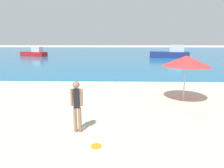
{
  "coord_description": "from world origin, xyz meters",
  "views": [
    {
      "loc": [
        -0.26,
        1.29,
        2.83
      ],
      "look_at": [
        -0.44,
        8.87,
        1.1
      ],
      "focal_mm": 31.28,
      "sensor_mm": 36.0,
      "label": 1
    }
  ],
  "objects_px": {
    "frisbee": "(96,146)",
    "boat_far": "(34,53)",
    "boat_near": "(171,53)",
    "beach_umbrella": "(186,61)",
    "person_standing": "(77,104)"
  },
  "relations": [
    {
      "from": "frisbee",
      "to": "boat_far",
      "type": "bearing_deg",
      "value": 115.36
    },
    {
      "from": "frisbee",
      "to": "boat_near",
      "type": "distance_m",
      "value": 27.46
    },
    {
      "from": "boat_far",
      "to": "beach_umbrella",
      "type": "height_order",
      "value": "beach_umbrella"
    },
    {
      "from": "frisbee",
      "to": "boat_far",
      "type": "relative_size",
      "value": 0.06
    },
    {
      "from": "boat_far",
      "to": "beach_umbrella",
      "type": "relative_size",
      "value": 2.25
    },
    {
      "from": "boat_far",
      "to": "boat_near",
      "type": "bearing_deg",
      "value": -166.26
    },
    {
      "from": "frisbee",
      "to": "boat_near",
      "type": "bearing_deg",
      "value": 71.04
    },
    {
      "from": "boat_far",
      "to": "beach_umbrella",
      "type": "xyz_separation_m",
      "value": [
        17.16,
        -24.21,
        1.28
      ]
    },
    {
      "from": "person_standing",
      "to": "frisbee",
      "type": "xyz_separation_m",
      "value": [
        0.66,
        -0.85,
        -0.91
      ]
    },
    {
      "from": "person_standing",
      "to": "beach_umbrella",
      "type": "distance_m",
      "value": 5.56
    },
    {
      "from": "person_standing",
      "to": "boat_far",
      "type": "relative_size",
      "value": 0.33
    },
    {
      "from": "person_standing",
      "to": "beach_umbrella",
      "type": "xyz_separation_m",
      "value": [
        4.36,
        3.32,
        0.96
      ]
    },
    {
      "from": "person_standing",
      "to": "boat_far",
      "type": "bearing_deg",
      "value": 111.96
    },
    {
      "from": "person_standing",
      "to": "boat_far",
      "type": "height_order",
      "value": "boat_far"
    },
    {
      "from": "frisbee",
      "to": "boat_far",
      "type": "height_order",
      "value": "boat_far"
    }
  ]
}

